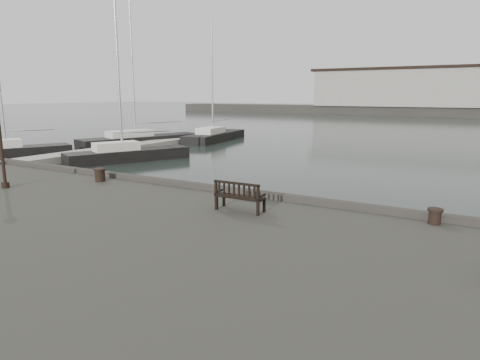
% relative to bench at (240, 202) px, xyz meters
% --- Properties ---
extents(ground, '(400.00, 400.00, 0.00)m').
position_rel_bench_xyz_m(ground, '(-0.54, 1.86, -1.81)').
color(ground, black).
rests_on(ground, ground).
extents(pontoon, '(2.00, 24.00, 0.50)m').
position_rel_bench_xyz_m(pontoon, '(-20.54, 11.86, -1.56)').
color(pontoon, '#A3A097').
rests_on(pontoon, ground).
extents(breakwater, '(140.00, 9.50, 12.20)m').
position_rel_bench_xyz_m(breakwater, '(-5.10, 93.86, 2.48)').
color(breakwater, '#383530').
rests_on(breakwater, ground).
extents(bench, '(1.39, 0.50, 0.80)m').
position_rel_bench_xyz_m(bench, '(0.00, 0.00, 0.00)').
color(bench, black).
rests_on(bench, quay).
extents(bollard_left, '(0.59, 0.59, 0.47)m').
position_rel_bench_xyz_m(bollard_left, '(-6.43, 0.93, -0.02)').
color(bollard_left, black).
rests_on(bollard_left, quay).
extents(bollard_right, '(0.42, 0.42, 0.39)m').
position_rel_bench_xyz_m(bollard_right, '(4.71, 1.36, -0.06)').
color(bollard_right, black).
rests_on(bollard_right, quay).
extents(yacht_a, '(5.26, 8.25, 11.27)m').
position_rel_bench_xyz_m(yacht_a, '(-25.07, 9.18, -1.57)').
color(yacht_a, black).
rests_on(yacht_a, ground).
extents(yacht_b, '(6.22, 12.02, 15.37)m').
position_rel_bench_xyz_m(yacht_b, '(-22.78, 20.54, -1.57)').
color(yacht_b, black).
rests_on(yacht_b, ground).
extents(yacht_c, '(5.52, 8.75, 11.81)m').
position_rel_bench_xyz_m(yacht_c, '(-16.44, 12.43, -1.57)').
color(yacht_c, black).
rests_on(yacht_c, ground).
extents(yacht_d, '(4.08, 10.21, 12.43)m').
position_rel_bench_xyz_m(yacht_d, '(-18.80, 27.13, -1.58)').
color(yacht_d, black).
rests_on(yacht_d, ground).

